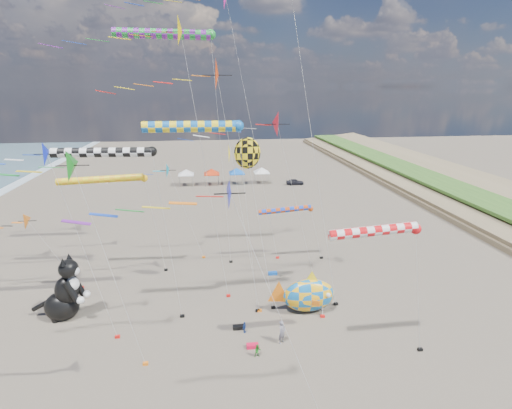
{
  "coord_description": "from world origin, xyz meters",
  "views": [
    {
      "loc": [
        -2.33,
        -17.93,
        18.83
      ],
      "look_at": [
        1.59,
        12.0,
        9.9
      ],
      "focal_mm": 28.0,
      "sensor_mm": 36.0,
      "label": 1
    }
  ],
  "objects_px": {
    "fish_inflatable": "(308,295)",
    "child_green": "(258,351)",
    "person_adult": "(282,332)",
    "child_blue": "(244,327)",
    "cat_inflatable": "(63,287)",
    "parked_car": "(295,182)"
  },
  "relations": [
    {
      "from": "person_adult",
      "to": "child_blue",
      "type": "relative_size",
      "value": 1.93
    },
    {
      "from": "child_green",
      "to": "fish_inflatable",
      "type": "bearing_deg",
      "value": 36.98
    },
    {
      "from": "fish_inflatable",
      "to": "person_adult",
      "type": "height_order",
      "value": "fish_inflatable"
    },
    {
      "from": "cat_inflatable",
      "to": "parked_car",
      "type": "xyz_separation_m",
      "value": [
        29.85,
        44.26,
        -2.26
      ]
    },
    {
      "from": "cat_inflatable",
      "to": "child_blue",
      "type": "bearing_deg",
      "value": -4.21
    },
    {
      "from": "person_adult",
      "to": "child_blue",
      "type": "distance_m",
      "value": 3.21
    },
    {
      "from": "child_green",
      "to": "parked_car",
      "type": "xyz_separation_m",
      "value": [
        14.47,
        51.52,
        0.09
      ]
    },
    {
      "from": "child_green",
      "to": "child_blue",
      "type": "distance_m",
      "value": 3.16
    },
    {
      "from": "cat_inflatable",
      "to": "child_blue",
      "type": "height_order",
      "value": "cat_inflatable"
    },
    {
      "from": "child_blue",
      "to": "child_green",
      "type": "bearing_deg",
      "value": -134.63
    },
    {
      "from": "child_green",
      "to": "parked_car",
      "type": "height_order",
      "value": "parked_car"
    },
    {
      "from": "child_blue",
      "to": "parked_car",
      "type": "distance_m",
      "value": 50.73
    },
    {
      "from": "cat_inflatable",
      "to": "parked_car",
      "type": "bearing_deg",
      "value": 67.58
    },
    {
      "from": "person_adult",
      "to": "child_green",
      "type": "height_order",
      "value": "person_adult"
    },
    {
      "from": "child_green",
      "to": "parked_car",
      "type": "relative_size",
      "value": 0.29
    },
    {
      "from": "person_adult",
      "to": "child_blue",
      "type": "bearing_deg",
      "value": 106.46
    },
    {
      "from": "person_adult",
      "to": "parked_car",
      "type": "distance_m",
      "value": 51.63
    },
    {
      "from": "person_adult",
      "to": "child_blue",
      "type": "xyz_separation_m",
      "value": [
        -2.69,
        1.68,
        -0.45
      ]
    },
    {
      "from": "child_blue",
      "to": "person_adult",
      "type": "bearing_deg",
      "value": -88.49
    },
    {
      "from": "fish_inflatable",
      "to": "person_adult",
      "type": "relative_size",
      "value": 3.27
    },
    {
      "from": "child_green",
      "to": "parked_car",
      "type": "bearing_deg",
      "value": 64.68
    },
    {
      "from": "fish_inflatable",
      "to": "child_green",
      "type": "bearing_deg",
      "value": -133.39
    }
  ]
}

